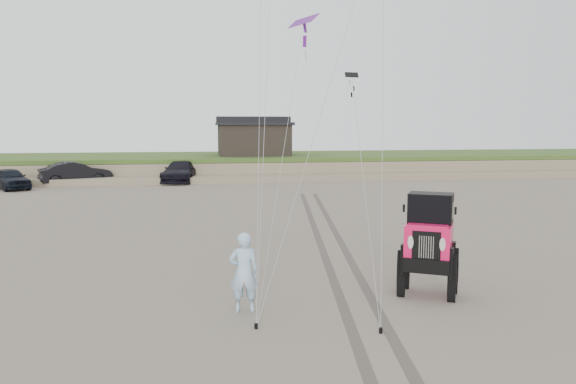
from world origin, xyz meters
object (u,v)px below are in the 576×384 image
truck_a (10,179)px  man (244,272)px  cabin (253,138)px  jeep (428,255)px  truck_c (181,171)px  truck_b (76,173)px

truck_a → man: size_ratio=2.23×
truck_a → man: bearing=-98.0°
cabin → truck_a: (-17.50, -8.27, -2.51)m
jeep → truck_c: bearing=132.7°
cabin → truck_b: size_ratio=1.26×
truck_b → truck_c: truck_b is taller
truck_a → truck_b: (3.77, 2.53, 0.10)m
cabin → truck_c: bearing=-139.5°
truck_a → jeep: bearing=-90.1°
man → truck_b: bearing=-66.0°
cabin → truck_b: cabin is taller
truck_b → jeep: jeep is taller
truck_c → man: size_ratio=2.93×
truck_c → truck_a: bearing=-154.3°
jeep → truck_b: bearing=145.8°
truck_b → jeep: (14.74, -29.74, 0.23)m
jeep → cabin: bearing=121.0°
truck_b → jeep: 33.19m
truck_a → truck_b: size_ratio=0.85×
truck_c → cabin: bearing=51.2°
man → truck_a: bearing=-57.9°
truck_a → cabin: bearing=-9.0°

